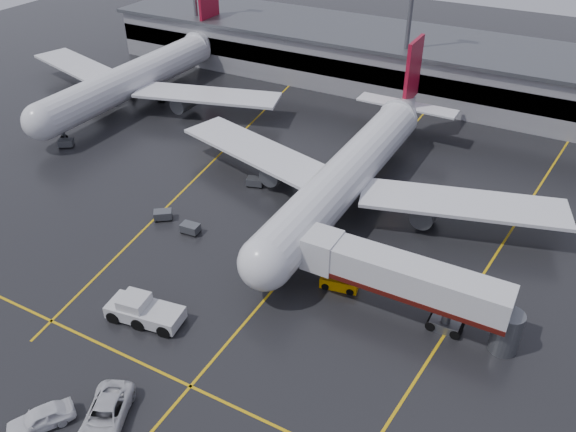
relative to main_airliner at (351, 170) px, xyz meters
The scene contains 19 objects.
ground 10.57m from the main_airliner, 90.00° to the right, with size 220.00×220.00×0.00m, color black.
apron_line_centre 10.57m from the main_airliner, 90.00° to the right, with size 0.25×90.00×0.02m, color gold.
apron_line_stop 31.98m from the main_airliner, 90.00° to the right, with size 60.00×0.25×0.02m, color gold.
apron_line_left 20.44m from the main_airliner, behind, with size 0.25×70.00×0.02m, color gold.
apron_line_right 18.49m from the main_airliner, ahead, with size 0.25×70.00×0.02m, color gold.
terminal 38.23m from the main_airliner, 90.00° to the left, with size 122.00×19.00×8.60m.
light_mast_mid 34.26m from the main_airliner, 98.80° to the left, with size 3.00×1.20×25.45m.
main_airliner is the anchor object (origin of this frame).
second_airliner 43.68m from the main_airliner, 164.05° to the left, with size 48.80×45.60×14.10m.
jet_bridge 19.68m from the main_airliner, 52.90° to the right, with size 19.90×3.40×6.05m.
pushback_tractor 28.85m from the main_airliner, 106.72° to the right, with size 7.28×3.91×2.48m.
belt_loader 16.34m from the main_airliner, 69.99° to the right, with size 3.86×2.24×2.31m.
service_van_a 37.76m from the main_airliner, 95.22° to the right, with size 2.89×6.27×1.74m, color silver.
service_van_d 40.76m from the main_airliner, 100.65° to the right, with size 1.95×4.86×1.65m, color white.
baggage_cart_a 19.57m from the main_airliner, 131.29° to the right, with size 2.10×1.46×1.12m.
baggage_cart_b 22.19m from the main_airliner, 140.99° to the right, with size 2.38×2.24×1.12m.
baggage_cart_c 12.48m from the main_airliner, 168.33° to the right, with size 2.29×1.82×1.12m.
baggage_cart_d 47.41m from the main_airliner, behind, with size 2.25×1.74×1.12m.
baggage_cart_e 40.97m from the main_airliner, behind, with size 2.39×2.18×1.12m.
Camera 1 is at (21.69, -45.60, 37.11)m, focal length 36.34 mm.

